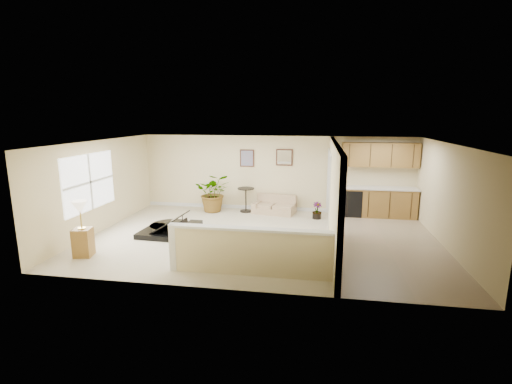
% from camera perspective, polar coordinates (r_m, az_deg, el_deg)
% --- Properties ---
extents(floor, '(9.00, 9.00, 0.00)m').
position_cam_1_polar(floor, '(9.79, 0.89, -7.09)').
color(floor, '#B8AA8F').
rests_on(floor, ground).
extents(back_wall, '(9.00, 0.04, 2.50)m').
position_cam_1_polar(back_wall, '(12.39, 2.97, 2.86)').
color(back_wall, beige).
rests_on(back_wall, floor).
extents(front_wall, '(9.00, 0.04, 2.50)m').
position_cam_1_polar(front_wall, '(6.60, -2.96, -5.11)').
color(front_wall, beige).
rests_on(front_wall, floor).
extents(left_wall, '(0.04, 6.00, 2.50)m').
position_cam_1_polar(left_wall, '(11.05, -22.84, 0.85)').
color(left_wall, beige).
rests_on(left_wall, floor).
extents(right_wall, '(0.04, 6.00, 2.50)m').
position_cam_1_polar(right_wall, '(9.88, 27.70, -0.78)').
color(right_wall, beige).
rests_on(right_wall, floor).
extents(ceiling, '(9.00, 6.00, 0.04)m').
position_cam_1_polar(ceiling, '(9.29, 0.94, 7.66)').
color(ceiling, silver).
rests_on(ceiling, back_wall).
extents(kitchen_vinyl, '(2.70, 6.00, 0.01)m').
position_cam_1_polar(kitchen_vinyl, '(9.86, 19.48, -7.64)').
color(kitchen_vinyl, gray).
rests_on(kitchen_vinyl, floor).
extents(interior_partition, '(0.18, 5.99, 2.50)m').
position_cam_1_polar(interior_partition, '(9.63, 11.80, -0.15)').
color(interior_partition, beige).
rests_on(interior_partition, floor).
extents(pony_half_wall, '(3.42, 0.22, 1.00)m').
position_cam_1_polar(pony_half_wall, '(7.47, -1.17, -8.98)').
color(pony_half_wall, beige).
rests_on(pony_half_wall, floor).
extents(left_window, '(0.05, 2.15, 1.45)m').
position_cam_1_polar(left_window, '(10.60, -24.27, 1.40)').
color(left_window, white).
rests_on(left_window, left_wall).
extents(wall_art_left, '(0.48, 0.04, 0.58)m').
position_cam_1_polar(wall_art_left, '(12.44, -1.39, 5.23)').
color(wall_art_left, '#3E2116').
rests_on(wall_art_left, back_wall).
extents(wall_mirror, '(0.55, 0.04, 0.55)m').
position_cam_1_polar(wall_mirror, '(12.26, 4.38, 5.34)').
color(wall_mirror, '#3E2116').
rests_on(wall_mirror, back_wall).
extents(kitchen_cabinets, '(2.36, 0.65, 2.33)m').
position_cam_1_polar(kitchen_cabinets, '(12.26, 17.80, 0.40)').
color(kitchen_cabinets, olive).
rests_on(kitchen_cabinets, floor).
extents(piano, '(1.61, 1.67, 1.26)m').
position_cam_1_polar(piano, '(10.31, -13.57, -3.40)').
color(piano, black).
rests_on(piano, floor).
extents(piano_bench, '(0.35, 0.67, 0.44)m').
position_cam_1_polar(piano_bench, '(9.75, -9.71, -5.99)').
color(piano_bench, black).
rests_on(piano_bench, floor).
extents(loveseat, '(1.48, 1.00, 0.77)m').
position_cam_1_polar(loveseat, '(12.20, 2.83, -1.88)').
color(loveseat, tan).
rests_on(loveseat, floor).
extents(accent_table, '(0.55, 0.55, 0.80)m').
position_cam_1_polar(accent_table, '(12.29, -1.57, -0.70)').
color(accent_table, black).
rests_on(accent_table, floor).
extents(palm_plant, '(1.34, 1.22, 1.28)m').
position_cam_1_polar(palm_plant, '(12.37, -6.50, -0.13)').
color(palm_plant, black).
rests_on(palm_plant, floor).
extents(small_plant, '(0.38, 0.38, 0.53)m').
position_cam_1_polar(small_plant, '(11.66, 9.37, -3.01)').
color(small_plant, black).
rests_on(small_plant, floor).
extents(lamp_stand, '(0.44, 0.44, 1.29)m').
position_cam_1_polar(lamp_stand, '(9.30, -25.16, -5.74)').
color(lamp_stand, olive).
rests_on(lamp_stand, floor).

